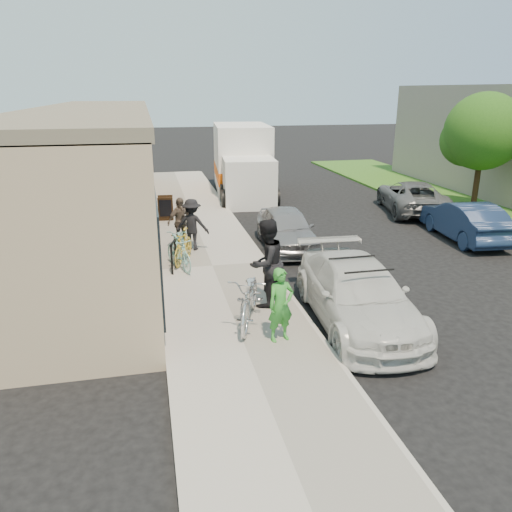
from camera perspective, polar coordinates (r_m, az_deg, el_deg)
ground at (r=11.62m, az=6.90°, el=-5.92°), size 120.00×120.00×0.00m
sidewalk at (r=13.88m, az=-4.99°, el=-1.39°), size 3.00×34.00×0.15m
curb at (r=14.14m, az=1.24°, el=-0.97°), size 0.12×34.00×0.13m
storefront at (r=18.22m, az=-17.62°, el=9.26°), size 3.60×20.00×4.22m
bike_rack at (r=13.41m, az=-9.41°, el=0.32°), size 0.19×0.58×0.83m
sandwich_board at (r=18.83m, az=-10.29°, el=5.40°), size 0.58×0.59×0.90m
sedan_white at (r=10.81m, az=11.48°, el=-4.26°), size 2.15×4.68×1.37m
sedan_silver at (r=15.71m, az=3.53°, el=3.16°), size 1.69×3.79×1.27m
moving_truck at (r=23.94m, az=-1.50°, el=10.42°), size 3.03×6.73×3.21m
far_car_blue at (r=17.98m, az=22.77°, el=3.75°), size 1.74×4.04×1.30m
far_car_gray at (r=21.44m, az=17.35°, el=6.51°), size 3.14×4.95×1.27m
median_tree at (r=22.12m, az=24.43°, el=12.52°), size 3.02×3.02×4.63m
tandem_bike at (r=10.33m, az=-0.66°, el=-4.72°), size 1.38×2.24×1.11m
woman_rider at (r=9.54m, az=2.85°, el=-5.61°), size 0.60×0.47×1.46m
man_standing at (r=10.99m, az=1.17°, el=-0.82°), size 1.22×1.18×1.98m
cruiser_bike_a at (r=13.58m, az=-8.82°, el=0.37°), size 0.92×1.57×0.91m
cruiser_bike_b at (r=14.70m, az=-8.75°, el=1.66°), size 0.87×1.69×0.85m
cruiser_bike_c at (r=14.08m, az=-8.32°, el=1.10°), size 0.98×1.61×0.93m
bystander_a at (r=15.11m, az=-7.32°, el=3.58°), size 1.14×0.89×1.56m
bystander_b at (r=15.50m, az=-8.67°, el=3.85°), size 0.96×0.79×1.53m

